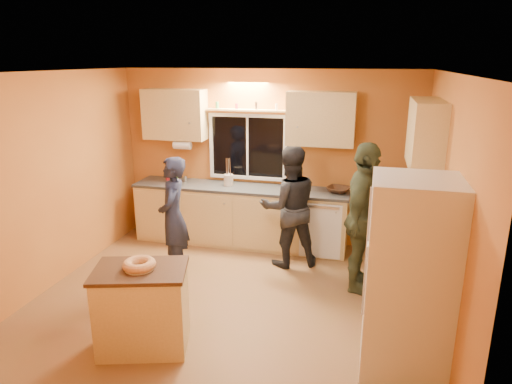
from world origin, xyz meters
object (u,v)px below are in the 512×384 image
(refrigerator, at_px, (409,279))
(person_center, at_px, (289,207))
(island, at_px, (143,308))
(person_right, at_px, (363,219))
(person_left, at_px, (173,217))

(refrigerator, bearing_deg, person_center, 125.63)
(island, relative_size, person_right, 0.54)
(person_center, relative_size, person_right, 0.90)
(person_center, distance_m, person_right, 1.09)
(refrigerator, xyz_separation_m, person_left, (-2.79, 1.32, -0.12))
(refrigerator, height_order, person_left, refrigerator)
(refrigerator, xyz_separation_m, person_right, (-0.42, 1.45, 0.01))
(person_left, bearing_deg, island, -0.82)
(island, bearing_deg, person_center, 48.61)
(island, relative_size, person_left, 0.64)
(refrigerator, bearing_deg, island, -173.60)
(refrigerator, relative_size, person_right, 0.98)
(refrigerator, bearing_deg, person_right, 106.32)
(refrigerator, distance_m, island, 2.49)
(island, height_order, person_left, person_left)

